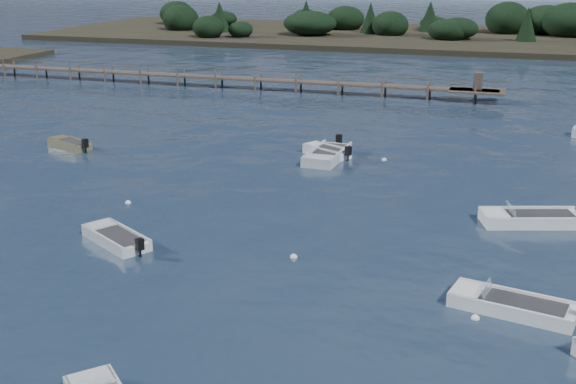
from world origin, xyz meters
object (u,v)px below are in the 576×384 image
(tender_far_grey, at_px, (70,146))
(dinghy_extra_b, at_px, (327,156))
(dinghy_mid_white_a, at_px, (512,307))
(dinghy_mid_white_b, at_px, (531,221))
(jetty, at_px, (219,78))
(dinghy_mid_grey, at_px, (116,240))
(tender_far_white, at_px, (327,153))

(tender_far_grey, height_order, dinghy_extra_b, dinghy_extra_b)
(dinghy_mid_white_a, bearing_deg, tender_far_grey, 151.87)
(dinghy_mid_white_b, xyz_separation_m, dinghy_mid_white_a, (-0.69, -10.01, -0.02))
(dinghy_extra_b, bearing_deg, jetty, 126.97)
(dinghy_mid_white_b, distance_m, dinghy_mid_white_a, 10.04)
(tender_far_grey, xyz_separation_m, dinghy_extra_b, (17.83, 2.73, 0.00))
(dinghy_mid_white_a, height_order, dinghy_mid_grey, dinghy_mid_white_a)
(dinghy_mid_white_b, relative_size, tender_far_grey, 1.40)
(tender_far_grey, relative_size, dinghy_mid_white_a, 0.77)
(tender_far_white, bearing_deg, dinghy_mid_grey, -106.51)
(dinghy_extra_b, height_order, jetty, jetty)
(dinghy_mid_grey, bearing_deg, jetty, 106.59)
(tender_far_white, distance_m, dinghy_mid_white_a, 23.10)
(dinghy_mid_grey, bearing_deg, dinghy_extra_b, 72.10)
(jetty, bearing_deg, tender_far_grey, -90.24)
(dinghy_mid_white_b, height_order, tender_far_grey, dinghy_mid_white_b)
(dinghy_mid_white_b, bearing_deg, dinghy_mid_grey, -155.10)
(dinghy_mid_white_a, bearing_deg, dinghy_mid_white_b, 86.04)
(dinghy_mid_white_b, bearing_deg, dinghy_mid_white_a, -93.96)
(tender_far_white, bearing_deg, dinghy_mid_white_a, -57.74)
(tender_far_grey, bearing_deg, dinghy_mid_white_b, -11.07)
(tender_far_grey, distance_m, dinghy_mid_grey, 19.01)
(jetty, bearing_deg, dinghy_mid_grey, -73.41)
(dinghy_extra_b, xyz_separation_m, jetty, (-17.72, 23.55, 0.81))
(dinghy_mid_white_b, height_order, dinghy_mid_grey, dinghy_mid_white_b)
(dinghy_mid_white_b, bearing_deg, jetty, 133.41)
(tender_far_grey, bearing_deg, dinghy_extra_b, 8.70)
(tender_far_white, xyz_separation_m, dinghy_extra_b, (0.22, -0.80, -0.01))
(dinghy_mid_white_a, relative_size, jetty, 0.08)
(tender_far_white, xyz_separation_m, dinghy_mid_white_a, (12.33, -19.54, -0.03))
(tender_far_white, distance_m, dinghy_mid_grey, 18.83)
(dinghy_mid_white_b, height_order, dinghy_extra_b, dinghy_mid_white_b)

